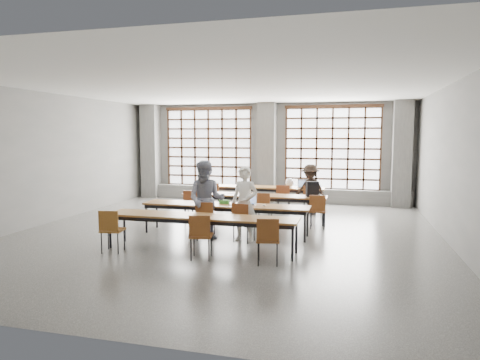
# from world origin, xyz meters

# --- Properties ---
(floor) EXTENTS (11.00, 11.00, 0.00)m
(floor) POSITION_xyz_m (0.00, 0.00, 0.00)
(floor) COLOR #4B4B48
(floor) RESTS_ON ground
(ceiling) EXTENTS (11.00, 11.00, 0.00)m
(ceiling) POSITION_xyz_m (0.00, 0.00, 3.50)
(ceiling) COLOR silver
(ceiling) RESTS_ON floor
(wall_back) EXTENTS (10.00, 0.00, 10.00)m
(wall_back) POSITION_xyz_m (0.00, 5.50, 1.75)
(wall_back) COLOR #5D5E5B
(wall_back) RESTS_ON floor
(wall_front) EXTENTS (10.00, 0.00, 10.00)m
(wall_front) POSITION_xyz_m (0.00, -5.50, 1.75)
(wall_front) COLOR #5D5E5B
(wall_front) RESTS_ON floor
(wall_left) EXTENTS (0.00, 11.00, 11.00)m
(wall_left) POSITION_xyz_m (-5.00, 0.00, 1.75)
(wall_left) COLOR #5D5E5B
(wall_left) RESTS_ON floor
(wall_right) EXTENTS (0.00, 11.00, 11.00)m
(wall_right) POSITION_xyz_m (5.00, 0.00, 1.75)
(wall_right) COLOR #5D5E5B
(wall_right) RESTS_ON floor
(column_left) EXTENTS (0.60, 0.55, 3.50)m
(column_left) POSITION_xyz_m (-4.50, 5.22, 1.75)
(column_left) COLOR #525250
(column_left) RESTS_ON floor
(column_mid) EXTENTS (0.60, 0.55, 3.50)m
(column_mid) POSITION_xyz_m (0.00, 5.22, 1.75)
(column_mid) COLOR #525250
(column_mid) RESTS_ON floor
(column_right) EXTENTS (0.60, 0.55, 3.50)m
(column_right) POSITION_xyz_m (4.50, 5.22, 1.75)
(column_right) COLOR #525250
(column_right) RESTS_ON floor
(window_left) EXTENTS (3.32, 0.12, 3.00)m
(window_left) POSITION_xyz_m (-2.25, 5.42, 1.90)
(window_left) COLOR white
(window_left) RESTS_ON wall_back
(window_right) EXTENTS (3.32, 0.12, 3.00)m
(window_right) POSITION_xyz_m (2.25, 5.42, 1.90)
(window_right) COLOR white
(window_right) RESTS_ON wall_back
(sill_ledge) EXTENTS (9.80, 0.35, 0.50)m
(sill_ledge) POSITION_xyz_m (0.00, 5.30, 0.25)
(sill_ledge) COLOR #525250
(sill_ledge) RESTS_ON floor
(desk_row_a) EXTENTS (4.00, 0.70, 0.73)m
(desk_row_a) POSITION_xyz_m (0.13, 3.63, 0.66)
(desk_row_a) COLOR brown
(desk_row_a) RESTS_ON floor
(desk_row_b) EXTENTS (4.00, 0.70, 0.73)m
(desk_row_b) POSITION_xyz_m (0.31, 1.75, 0.66)
(desk_row_b) COLOR brown
(desk_row_b) RESTS_ON floor
(desk_row_c) EXTENTS (4.00, 0.70, 0.73)m
(desk_row_c) POSITION_xyz_m (0.02, -0.06, 0.66)
(desk_row_c) COLOR brown
(desk_row_c) RESTS_ON floor
(desk_row_d) EXTENTS (4.00, 0.70, 0.73)m
(desk_row_d) POSITION_xyz_m (-0.05, -1.56, 0.66)
(desk_row_d) COLOR brown
(desk_row_d) RESTS_ON floor
(chair_back_left) EXTENTS (0.43, 0.44, 0.88)m
(chair_back_left) POSITION_xyz_m (-1.26, 3.00, 0.54)
(chair_back_left) COLOR brown
(chair_back_left) RESTS_ON floor
(chair_back_mid) EXTENTS (0.44, 0.44, 0.88)m
(chair_back_mid) POSITION_xyz_m (0.94, 3.00, 0.54)
(chair_back_mid) COLOR brown
(chair_back_mid) RESTS_ON floor
(chair_back_right) EXTENTS (0.45, 0.46, 0.88)m
(chair_back_right) POSITION_xyz_m (1.74, 3.00, 0.54)
(chair_back_right) COLOR brown
(chair_back_right) RESTS_ON floor
(chair_mid_left) EXTENTS (0.46, 0.47, 0.88)m
(chair_mid_left) POSITION_xyz_m (-1.29, 1.12, 0.54)
(chair_mid_left) COLOR maroon
(chair_mid_left) RESTS_ON floor
(chair_mid_centre) EXTENTS (0.43, 0.43, 0.88)m
(chair_mid_centre) POSITION_xyz_m (0.70, 1.12, 0.54)
(chair_mid_centre) COLOR brown
(chair_mid_centre) RESTS_ON floor
(chair_mid_right) EXTENTS (0.42, 0.43, 0.88)m
(chair_mid_right) POSITION_xyz_m (2.11, 1.12, 0.54)
(chair_mid_right) COLOR brown
(chair_mid_right) RESTS_ON floor
(chair_front_left) EXTENTS (0.48, 0.49, 0.88)m
(chair_front_left) POSITION_xyz_m (-0.27, -0.69, 0.54)
(chair_front_left) COLOR brown
(chair_front_left) RESTS_ON floor
(chair_front_right) EXTENTS (0.50, 0.51, 0.88)m
(chair_front_right) POSITION_xyz_m (0.60, -0.69, 0.54)
(chair_front_right) COLOR brown
(chair_front_right) RESTS_ON floor
(chair_near_left) EXTENTS (0.48, 0.48, 0.88)m
(chair_near_left) POSITION_xyz_m (-1.74, -2.19, 0.54)
(chair_near_left) COLOR brown
(chair_near_left) RESTS_ON floor
(chair_near_mid) EXTENTS (0.49, 0.50, 0.88)m
(chair_near_mid) POSITION_xyz_m (0.16, -2.19, 0.54)
(chair_near_mid) COLOR brown
(chair_near_mid) RESTS_ON floor
(chair_near_right) EXTENTS (0.49, 0.49, 0.88)m
(chair_near_right) POSITION_xyz_m (1.46, -2.19, 0.54)
(chair_near_right) COLOR brown
(chair_near_right) RESTS_ON floor
(student_male) EXTENTS (0.66, 0.48, 1.68)m
(student_male) POSITION_xyz_m (0.62, -0.56, 0.84)
(student_male) COLOR white
(student_male) RESTS_ON floor
(student_female) EXTENTS (0.95, 0.78, 1.79)m
(student_female) POSITION_xyz_m (-0.28, -0.56, 0.90)
(student_female) COLOR #172147
(student_female) RESTS_ON floor
(student_back) EXTENTS (1.11, 0.89, 1.50)m
(student_back) POSITION_xyz_m (1.73, 3.13, 0.75)
(student_back) COLOR black
(student_back) RESTS_ON floor
(laptop_front) EXTENTS (0.38, 0.33, 0.26)m
(laptop_front) POSITION_xyz_m (0.57, 0.05, 0.79)
(laptop_front) COLOR #B6B6BB
(laptop_front) RESTS_ON desk_row_c
(laptop_back) EXTENTS (0.42, 0.38, 0.26)m
(laptop_back) POSITION_xyz_m (1.47, 3.74, 0.79)
(laptop_back) COLOR silver
(laptop_back) RESTS_ON desk_row_a
(mouse) EXTENTS (0.12, 0.10, 0.04)m
(mouse) POSITION_xyz_m (0.97, -0.08, 0.75)
(mouse) COLOR white
(mouse) RESTS_ON desk_row_c
(green_box) EXTENTS (0.25, 0.10, 0.09)m
(green_box) POSITION_xyz_m (-0.03, 0.02, 0.78)
(green_box) COLOR #33812A
(green_box) RESTS_ON desk_row_c
(phone) EXTENTS (0.14, 0.10, 0.01)m
(phone) POSITION_xyz_m (0.20, -0.16, 0.74)
(phone) COLOR black
(phone) RESTS_ON desk_row_c
(paper_sheet_a) EXTENTS (0.31, 0.23, 0.00)m
(paper_sheet_a) POSITION_xyz_m (-0.29, 1.80, 0.73)
(paper_sheet_a) COLOR silver
(paper_sheet_a) RESTS_ON desk_row_b
(paper_sheet_b) EXTENTS (0.31, 0.23, 0.00)m
(paper_sheet_b) POSITION_xyz_m (0.01, 1.70, 0.73)
(paper_sheet_b) COLOR white
(paper_sheet_b) RESTS_ON desk_row_b
(paper_sheet_c) EXTENTS (0.34, 0.29, 0.00)m
(paper_sheet_c) POSITION_xyz_m (0.41, 1.75, 0.73)
(paper_sheet_c) COLOR white
(paper_sheet_c) RESTS_ON desk_row_b
(backpack) EXTENTS (0.37, 0.30, 0.40)m
(backpack) POSITION_xyz_m (1.91, 1.80, 0.93)
(backpack) COLOR black
(backpack) RESTS_ON desk_row_b
(plastic_bag) EXTENTS (0.30, 0.25, 0.29)m
(plastic_bag) POSITION_xyz_m (1.03, 3.68, 0.87)
(plastic_bag) COLOR white
(plastic_bag) RESTS_ON desk_row_a
(red_pouch) EXTENTS (0.22, 0.16, 0.06)m
(red_pouch) POSITION_xyz_m (-1.75, -2.11, 0.50)
(red_pouch) COLOR maroon
(red_pouch) RESTS_ON chair_near_left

